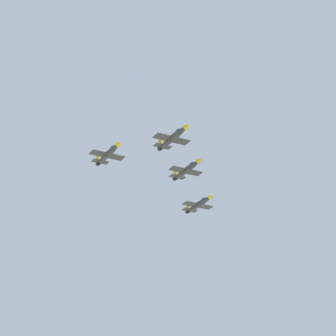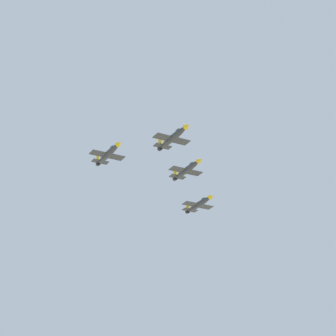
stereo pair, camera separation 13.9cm
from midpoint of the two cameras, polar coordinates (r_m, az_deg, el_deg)
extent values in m
ellipsoid|color=#2D3338|center=(215.08, 0.39, 2.49)|extent=(6.24, 16.16, 2.08)
cone|color=gold|center=(208.09, 1.58, 3.47)|extent=(2.25, 2.47, 1.77)
ellipsoid|color=#334751|center=(212.66, 0.85, 3.06)|extent=(2.23, 3.08, 1.21)
cube|color=#2D3338|center=(215.66, 0.28, 2.38)|extent=(12.12, 6.59, 0.21)
cube|color=gold|center=(217.96, 1.49, 2.10)|extent=(1.65, 3.42, 0.25)
cube|color=gold|center=(213.51, -0.94, 2.69)|extent=(1.65, 3.42, 0.25)
cube|color=#2D3338|center=(220.44, -0.46, 1.79)|extent=(6.02, 3.91, 0.21)
cube|color=gold|center=(221.29, -0.18, 2.12)|extent=(0.87, 2.30, 3.00)
cube|color=gold|center=(220.42, -0.66, 2.23)|extent=(0.87, 2.30, 3.00)
cylinder|color=black|center=(221.84, -0.67, 1.62)|extent=(1.71, 1.50, 1.46)
ellipsoid|color=#2D3338|center=(234.23, 1.54, -0.15)|extent=(6.23, 15.79, 2.03)
cone|color=gold|center=(227.28, 2.62, 0.65)|extent=(2.21, 2.43, 1.73)
ellipsoid|color=#334751|center=(231.78, 1.96, 0.33)|extent=(2.20, 3.02, 1.19)
cube|color=#2D3338|center=(234.81, 1.45, -0.25)|extent=(11.86, 6.53, 0.20)
cube|color=gold|center=(237.16, 2.52, -0.47)|extent=(1.64, 3.35, 0.24)
cube|color=gold|center=(232.60, 0.35, 0.00)|extent=(1.64, 3.35, 0.24)
cube|color=#2D3338|center=(239.54, 0.76, -0.73)|extent=(5.90, 3.86, 0.20)
cube|color=gold|center=(240.33, 1.01, -0.42)|extent=(0.87, 2.25, 2.94)
cube|color=gold|center=(239.43, 0.58, -0.33)|extent=(0.87, 2.25, 2.94)
cylinder|color=black|center=(240.93, 0.57, -0.87)|extent=(1.68, 1.47, 1.42)
ellipsoid|color=#2D3338|center=(222.61, -4.94, 1.15)|extent=(6.19, 15.60, 2.01)
cone|color=gold|center=(215.37, -4.02, 2.03)|extent=(2.19, 2.40, 1.71)
ellipsoid|color=#334751|center=(220.07, -4.58, 1.67)|extent=(2.18, 2.99, 1.17)
cube|color=#2D3338|center=(223.22, -5.02, 1.05)|extent=(11.73, 6.48, 0.20)
cube|color=gold|center=(225.01, -3.84, 0.81)|extent=(1.63, 3.31, 0.24)
cube|color=gold|center=(221.58, -6.21, 1.32)|extent=(1.63, 3.31, 0.24)
cube|color=#2D3338|center=(228.14, -5.59, 0.52)|extent=(5.83, 3.83, 0.20)
cube|color=gold|center=(228.82, -5.31, 0.83)|extent=(0.87, 2.22, 2.91)
cube|color=gold|center=(228.15, -5.77, 0.93)|extent=(0.87, 2.22, 2.91)
cylinder|color=black|center=(229.58, -5.75, 0.37)|extent=(1.66, 1.46, 1.41)
ellipsoid|color=#2D3338|center=(252.84, 2.53, -2.99)|extent=(6.19, 15.77, 2.03)
cone|color=gold|center=(245.83, 3.56, -2.33)|extent=(2.21, 2.42, 1.73)
ellipsoid|color=#334751|center=(250.33, 2.93, -2.57)|extent=(2.19, 3.02, 1.19)
cube|color=#2D3338|center=(253.43, 2.44, -3.07)|extent=(11.84, 6.50, 0.20)
cube|color=gold|center=(255.90, 3.42, -3.25)|extent=(1.63, 3.34, 0.24)
cube|color=gold|center=(251.08, 1.43, -2.87)|extent=(1.63, 3.34, 0.24)
cube|color=#2D3338|center=(258.19, 1.78, -3.46)|extent=(5.88, 3.84, 0.20)
cube|color=gold|center=(258.93, 2.01, -3.18)|extent=(0.87, 2.25, 2.93)
cube|color=gold|center=(257.99, 1.62, -3.10)|extent=(0.87, 2.25, 2.93)
cylinder|color=black|center=(259.58, 1.60, -3.58)|extent=(1.67, 1.47, 1.42)
camera|label=1|loc=(0.07, -90.02, 0.01)|focal=74.46mm
camera|label=2|loc=(0.07, 89.98, -0.01)|focal=74.46mm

